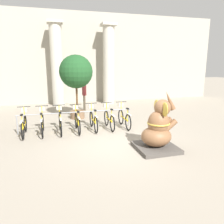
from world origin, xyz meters
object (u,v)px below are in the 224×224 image
(bicycle_1, at_px, (42,124))
(bicycle_5, at_px, (109,119))
(bicycle_0, at_px, (24,125))
(bicycle_2, at_px, (60,122))
(person_pedestrian, at_px, (84,92))
(bicycle_3, at_px, (77,121))
(elephant_statue, at_px, (158,130))
(potted_tree, at_px, (76,74))
(bicycle_6, at_px, (124,118))
(bicycle_4, at_px, (93,120))

(bicycle_1, relative_size, bicycle_5, 1.00)
(bicycle_0, height_order, bicycle_2, same)
(bicycle_2, bearing_deg, person_pedestrian, 68.29)
(bicycle_1, height_order, bicycle_3, same)
(elephant_statue, xyz_separation_m, potted_tree, (-1.94, 4.72, 1.55))
(bicycle_2, bearing_deg, bicycle_6, 1.15)
(bicycle_3, bearing_deg, bicycle_0, 178.97)
(bicycle_6, xyz_separation_m, potted_tree, (-1.73, 2.07, 1.78))
(elephant_statue, bearing_deg, bicycle_3, 130.44)
(bicycle_1, distance_m, bicycle_6, 3.32)
(bicycle_1, xyz_separation_m, bicycle_5, (2.65, 0.04, 0.00))
(bicycle_5, distance_m, person_pedestrian, 3.93)
(bicycle_3, xyz_separation_m, bicycle_6, (1.99, 0.07, 0.00))
(person_pedestrian, bearing_deg, bicycle_5, -83.53)
(bicycle_0, bearing_deg, bicycle_3, -1.03)
(bicycle_2, relative_size, person_pedestrian, 0.91)
(elephant_statue, bearing_deg, bicycle_6, 94.51)
(bicycle_2, distance_m, person_pedestrian, 4.26)
(bicycle_6, relative_size, person_pedestrian, 0.91)
(bicycle_1, bearing_deg, bicycle_4, 1.44)
(bicycle_1, height_order, bicycle_2, same)
(bicycle_2, bearing_deg, elephant_statue, -42.21)
(bicycle_3, height_order, bicycle_6, same)
(bicycle_4, height_order, potted_tree, potted_tree)
(bicycle_5, height_order, potted_tree, potted_tree)
(bicycle_3, distance_m, bicycle_5, 1.33)
(bicycle_0, distance_m, bicycle_5, 3.32)
(bicycle_6, height_order, potted_tree, potted_tree)
(bicycle_1, xyz_separation_m, bicycle_3, (1.33, -0.03, 0.00))
(bicycle_6, bearing_deg, bicycle_4, 179.70)
(bicycle_4, height_order, bicycle_5, same)
(bicycle_4, relative_size, potted_tree, 0.53)
(potted_tree, bearing_deg, bicycle_1, -126.98)
(bicycle_5, distance_m, potted_tree, 2.93)
(bicycle_1, bearing_deg, potted_tree, 53.02)
(bicycle_6, xyz_separation_m, elephant_statue, (0.21, -2.65, 0.23))
(bicycle_3, xyz_separation_m, person_pedestrian, (0.89, 3.92, 0.69))
(bicycle_5, bearing_deg, person_pedestrian, 96.47)
(bicycle_3, xyz_separation_m, bicycle_4, (0.66, 0.08, 0.00))
(bicycle_4, bearing_deg, bicycle_6, -0.30)
(bicycle_0, height_order, bicycle_5, same)
(elephant_statue, bearing_deg, bicycle_4, 120.03)
(bicycle_0, relative_size, elephant_statue, 0.87)
(potted_tree, bearing_deg, elephant_statue, -67.69)
(bicycle_2, height_order, bicycle_6, same)
(bicycle_3, xyz_separation_m, potted_tree, (0.26, 2.14, 1.78))
(person_pedestrian, bearing_deg, bicycle_1, -119.67)
(bicycle_1, relative_size, bicycle_3, 1.00)
(bicycle_4, bearing_deg, potted_tree, 100.99)
(bicycle_0, relative_size, bicycle_5, 1.00)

